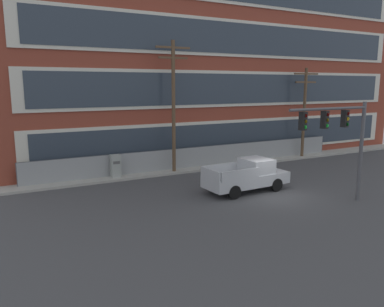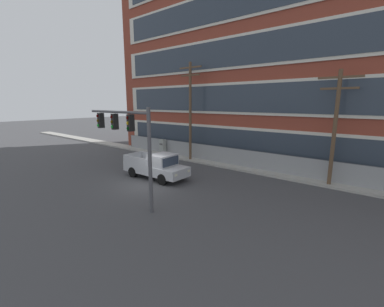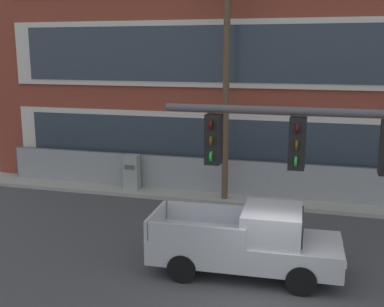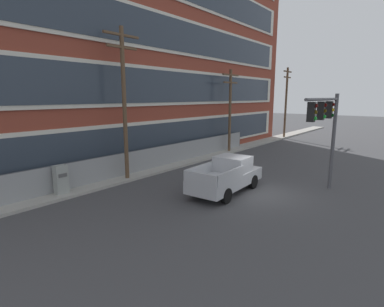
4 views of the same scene
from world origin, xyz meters
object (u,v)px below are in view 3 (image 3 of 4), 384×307
at_px(utility_pole_near_corner, 226,76).
at_px(pickup_truck_silver, 249,242).
at_px(electrical_cabinet, 132,173).
at_px(traffic_signal_mast, 367,184).

bearing_deg(utility_pole_near_corner, pickup_truck_silver, -72.46).
bearing_deg(utility_pole_near_corner, electrical_cabinet, 176.12).
bearing_deg(traffic_signal_mast, utility_pole_near_corner, 113.25).
bearing_deg(traffic_signal_mast, electrical_cabinet, 128.91).
relative_size(pickup_truck_silver, electrical_cabinet, 3.16).
bearing_deg(traffic_signal_mast, pickup_truck_silver, 120.66).
bearing_deg(utility_pole_near_corner, traffic_signal_mast, -66.75).
height_order(pickup_truck_silver, electrical_cabinet, pickup_truck_silver).
bearing_deg(pickup_truck_silver, electrical_cabinet, 133.53).
xyz_separation_m(traffic_signal_mast, electrical_cabinet, (-8.87, 10.99, -3.17)).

